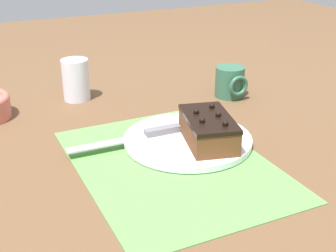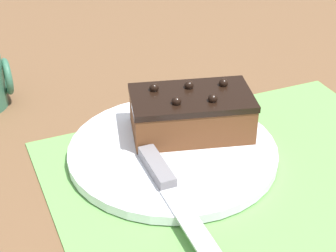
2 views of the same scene
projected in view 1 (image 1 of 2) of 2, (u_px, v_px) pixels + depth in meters
ground_plane at (172, 164)px, 0.88m from camera, size 3.00×3.00×0.00m
placemat_woven at (172, 163)px, 0.88m from camera, size 0.46×0.34×0.00m
cake_plate at (188, 140)px, 0.96m from camera, size 0.26×0.26×0.01m
chocolate_cake at (208, 129)px, 0.92m from camera, size 0.17×0.12×0.06m
serving_knife at (145, 135)px, 0.95m from camera, size 0.02×0.24×0.01m
drinking_glass at (76, 80)px, 1.18m from camera, size 0.07×0.07×0.10m
coffee_mug at (230, 82)px, 1.20m from camera, size 0.08×0.07×0.08m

